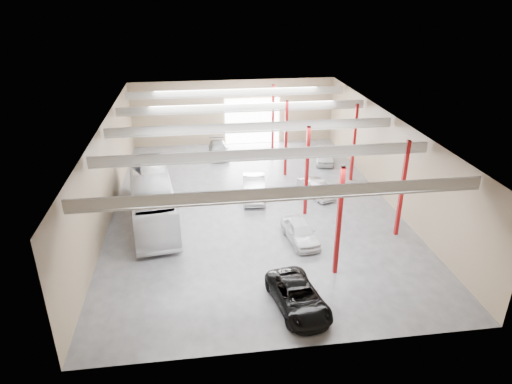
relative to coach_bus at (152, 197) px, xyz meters
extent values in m
cube|color=#46464B|center=(7.76, 1.05, -1.73)|extent=(22.00, 32.00, 0.01)
cube|color=#A5A4A0|center=(7.76, 1.05, 5.27)|extent=(22.00, 32.00, 0.12)
cube|color=#7F6A4F|center=(7.76, 17.05, 1.77)|extent=(22.00, 0.12, 7.00)
cube|color=#7F6A4F|center=(7.76, -14.95, 1.77)|extent=(22.00, 0.12, 7.00)
cube|color=#7F6A4F|center=(-3.24, 1.05, 1.77)|extent=(0.12, 32.00, 7.00)
cube|color=#7F6A4F|center=(18.76, 1.05, 1.77)|extent=(0.12, 32.00, 7.00)
cube|color=white|center=(9.76, 16.90, 0.77)|extent=(6.00, 0.20, 5.00)
cube|color=maroon|center=(11.56, -8.95, 1.77)|extent=(0.25, 0.25, 7.00)
cube|color=maroon|center=(11.56, -0.95, 1.77)|extent=(0.25, 0.25, 7.00)
cube|color=maroon|center=(11.56, 7.05, 1.77)|extent=(0.25, 0.25, 7.00)
cube|color=maroon|center=(11.56, 14.05, 1.77)|extent=(0.25, 0.25, 7.00)
cube|color=maroon|center=(17.26, -4.95, 1.77)|extent=(0.25, 0.25, 7.00)
cube|color=maroon|center=(17.26, 5.05, 1.77)|extent=(0.25, 0.25, 7.00)
cube|color=#B1B1AC|center=(7.76, -10.95, 4.82)|extent=(21.60, 0.15, 0.60)
cube|color=#B1B1AC|center=(7.76, -10.95, 4.42)|extent=(21.60, 0.10, 0.10)
cube|color=#B1B1AC|center=(7.76, -4.95, 4.82)|extent=(21.60, 0.15, 0.60)
cube|color=#B1B1AC|center=(7.76, -4.95, 4.42)|extent=(21.60, 0.10, 0.10)
cube|color=#B1B1AC|center=(7.76, 1.05, 4.82)|extent=(21.60, 0.15, 0.60)
cube|color=#B1B1AC|center=(7.76, 1.05, 4.42)|extent=(21.60, 0.10, 0.10)
cube|color=#B1B1AC|center=(7.76, 7.05, 4.82)|extent=(21.60, 0.15, 0.60)
cube|color=#B1B1AC|center=(7.76, 7.05, 4.42)|extent=(21.60, 0.10, 0.10)
cube|color=#B1B1AC|center=(7.76, 13.05, 4.82)|extent=(21.60, 0.15, 0.60)
cube|color=#B1B1AC|center=(7.76, 13.05, 4.42)|extent=(21.60, 0.10, 0.10)
imported|color=silver|center=(0.00, 0.00, 0.00)|extent=(4.48, 12.68, 3.46)
imported|color=black|center=(8.55, -11.95, -1.01)|extent=(3.20, 5.51, 1.44)
imported|color=silver|center=(10.26, -4.95, -0.99)|extent=(2.33, 4.55, 1.48)
imported|color=#B4B3B8|center=(8.05, 2.55, -0.88)|extent=(2.30, 5.30, 1.70)
imported|color=slate|center=(5.76, 13.05, -1.05)|extent=(2.02, 4.74, 1.36)
imported|color=#A1A0A4|center=(13.26, 2.15, -1.06)|extent=(2.64, 4.27, 1.33)
imported|color=silver|center=(16.06, 9.78, -0.98)|extent=(2.61, 4.64, 1.49)
camera|label=1|loc=(3.53, -31.69, 14.53)|focal=32.00mm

